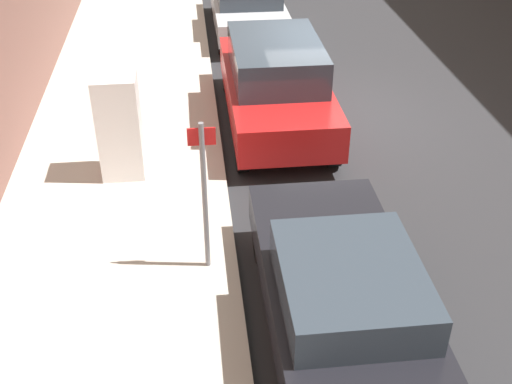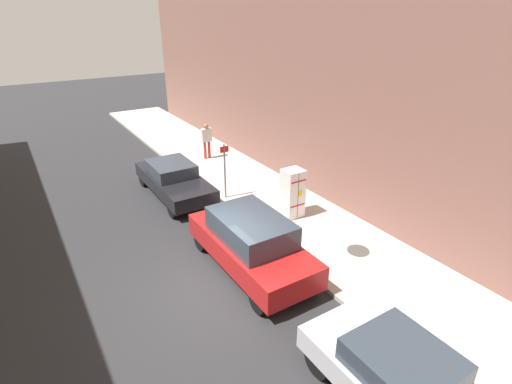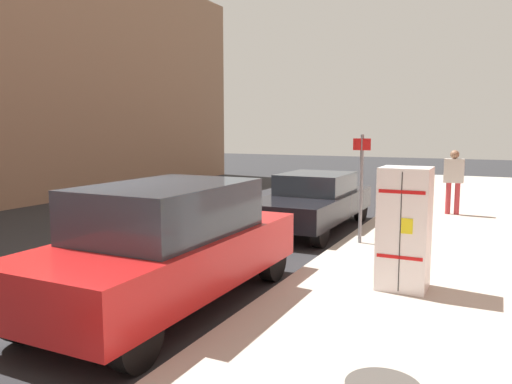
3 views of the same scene
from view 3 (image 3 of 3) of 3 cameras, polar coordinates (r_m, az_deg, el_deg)
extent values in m
plane|color=#28282B|center=(7.93, -18.19, -11.50)|extent=(80.00, 80.00, 0.00)
cube|color=#B2ADA0|center=(5.97, 13.86, -16.99)|extent=(3.72, 44.00, 0.14)
cube|color=white|center=(7.69, 16.58, -4.00)|extent=(0.71, 0.66, 1.81)
cube|color=black|center=(7.36, 16.15, -4.47)|extent=(0.01, 0.01, 1.72)
cube|color=yellow|center=(7.33, 16.86, -3.75)|extent=(0.16, 0.01, 0.22)
cube|color=red|center=(7.27, 16.31, 0.01)|extent=(0.64, 0.01, 0.05)
cube|color=red|center=(7.44, 16.05, -7.20)|extent=(0.64, 0.01, 0.05)
cylinder|color=slate|center=(10.51, 11.91, 0.31)|extent=(0.07, 0.07, 2.25)
cube|color=red|center=(10.43, 12.01, 5.35)|extent=(0.36, 0.02, 0.24)
cylinder|color=#B73338|center=(14.91, 21.99, -0.71)|extent=(0.14, 0.14, 0.88)
cylinder|color=#B73338|center=(14.92, 21.10, -0.66)|extent=(0.14, 0.14, 0.88)
cube|color=beige|center=(14.84, 21.68, 2.27)|extent=(0.52, 0.22, 0.66)
sphere|color=#8C664C|center=(14.81, 21.76, 4.01)|extent=(0.24, 0.24, 0.24)
cube|color=black|center=(12.47, 6.50, -1.48)|extent=(1.81, 4.65, 0.55)
cube|color=#2D3842|center=(12.62, 6.89, 1.02)|extent=(1.59, 1.95, 0.50)
cylinder|color=black|center=(10.66, 7.31, -4.48)|extent=(0.22, 0.69, 0.69)
cylinder|color=black|center=(11.24, -0.22, -3.81)|extent=(0.22, 0.69, 0.69)
cylinder|color=black|center=(13.94, 11.88, -1.82)|extent=(0.22, 0.69, 0.69)
cylinder|color=black|center=(14.38, 5.88, -1.43)|extent=(0.22, 0.69, 0.69)
cube|color=red|center=(7.17, -9.94, -7.43)|extent=(1.91, 4.65, 0.70)
cube|color=#2D3842|center=(7.03, -10.06, -1.90)|extent=(1.68, 2.56, 0.70)
cylinder|color=black|center=(5.51, -13.56, -15.97)|extent=(0.22, 0.69, 0.69)
cylinder|color=black|center=(6.62, -24.93, -12.42)|extent=(0.22, 0.69, 0.69)
cylinder|color=black|center=(8.31, 1.89, -7.78)|extent=(0.22, 0.69, 0.69)
cylinder|color=black|center=(9.09, -7.72, -6.54)|extent=(0.22, 0.69, 0.69)
camera|label=1|loc=(17.76, 18.56, 18.16)|focal=45.00mm
camera|label=2|loc=(10.78, -84.88, 26.33)|focal=28.00mm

